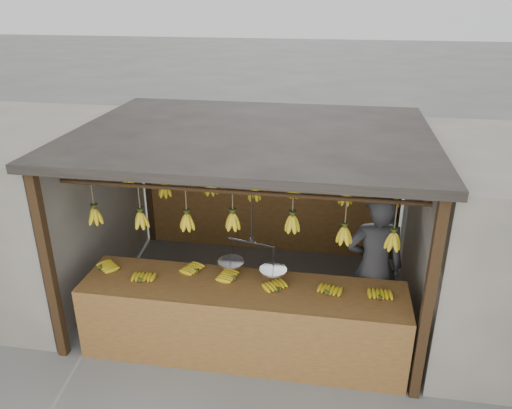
# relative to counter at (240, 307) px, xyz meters

# --- Properties ---
(ground) EXTENTS (80.00, 80.00, 0.00)m
(ground) POSITION_rel_counter_xyz_m (-0.08, 1.23, -0.71)
(ground) COLOR #5B5B57
(stall) EXTENTS (4.30, 3.30, 2.40)m
(stall) POSITION_rel_counter_xyz_m (-0.08, 1.56, 1.26)
(stall) COLOR black
(stall) RESTS_ON ground
(neighbor_left) EXTENTS (3.00, 3.00, 2.30)m
(neighbor_left) POSITION_rel_counter_xyz_m (-3.68, 1.23, 0.44)
(neighbor_left) COLOR slate
(neighbor_left) RESTS_ON ground
(counter) EXTENTS (3.70, 0.84, 0.96)m
(counter) POSITION_rel_counter_xyz_m (0.00, 0.00, 0.00)
(counter) COLOR brown
(counter) RESTS_ON ground
(hanging_bananas) EXTENTS (3.63, 2.25, 0.40)m
(hanging_bananas) POSITION_rel_counter_xyz_m (-0.07, 1.23, 0.90)
(hanging_bananas) COLOR gold
(hanging_bananas) RESTS_ON ground
(balance_scale) EXTENTS (0.79, 0.40, 0.90)m
(balance_scale) POSITION_rel_counter_xyz_m (0.09, 0.23, 0.44)
(balance_scale) COLOR black
(balance_scale) RESTS_ON ground
(vendor) EXTENTS (0.74, 0.53, 1.90)m
(vendor) POSITION_rel_counter_xyz_m (1.47, 0.70, 0.24)
(vendor) COLOR #262628
(vendor) RESTS_ON ground
(bag_bundles) EXTENTS (0.08, 0.26, 1.16)m
(bag_bundles) POSITION_rel_counter_xyz_m (1.86, 2.58, 0.28)
(bag_bundles) COLOR red
(bag_bundles) RESTS_ON ground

